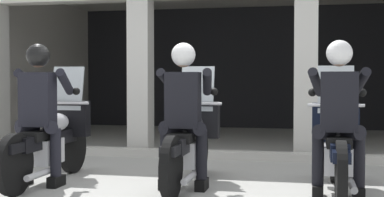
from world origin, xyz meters
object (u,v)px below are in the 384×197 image
Objects in this scene: police_officer_center at (184,103)px; police_officer_right at (339,105)px; police_officer_left at (39,102)px; motorcycle_right at (337,145)px; motorcycle_center at (190,140)px; motorcycle_left at (52,138)px.

police_officer_right is at bearing -5.91° from police_officer_center.
motorcycle_right is at bearing 6.18° from police_officer_left.
motorcycle_center is at bearing 14.89° from police_officer_left.
police_officer_center is 1.00× the size of police_officer_right.
motorcycle_center is 1.00× the size of motorcycle_right.
police_officer_left is 1.00× the size of police_officer_right.
motorcycle_left is 1.68m from police_officer_center.
police_officer_right is (3.23, 0.10, 0.00)m from police_officer_left.
police_officer_center is (1.62, 0.16, 0.00)m from police_officer_left.
motorcycle_left is at bearing 175.60° from motorcycle_right.
police_officer_right is (1.62, -0.06, 0.00)m from police_officer_center.
motorcycle_right is (1.62, 0.22, -0.44)m from police_officer_center.
motorcycle_center is 0.52m from police_officer_center.
police_officer_left is at bearing 175.60° from police_officer_right.
motorcycle_right is (3.23, 0.38, -0.44)m from police_officer_left.
police_officer_left is at bearing -168.15° from motorcycle_center.
motorcycle_center is 1.62m from motorcycle_right.
motorcycle_center is (1.62, 0.16, 0.00)m from motorcycle_left.
police_officer_center reaches higher than motorcycle_right.
police_officer_left is 0.78× the size of motorcycle_center.
police_officer_center is at bearing -4.82° from motorcycle_left.
motorcycle_left is 1.29× the size of police_officer_left.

